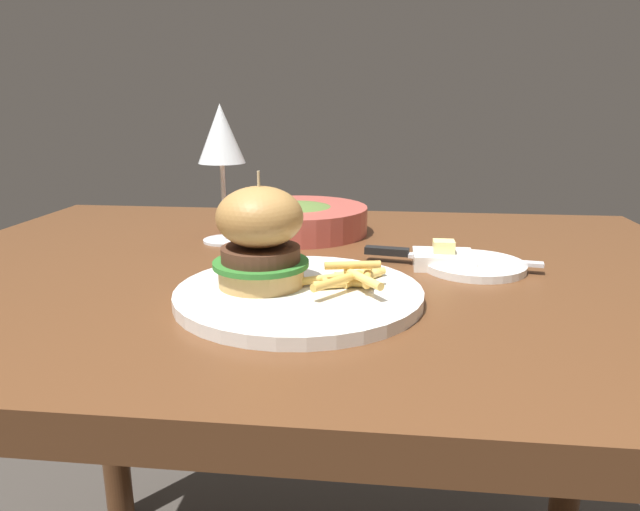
% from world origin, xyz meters
% --- Properties ---
extents(dining_table, '(1.11, 0.80, 0.74)m').
position_xyz_m(dining_table, '(0.00, 0.00, 0.64)').
color(dining_table, '#56331C').
rests_on(dining_table, ground).
extents(main_plate, '(0.27, 0.27, 0.01)m').
position_xyz_m(main_plate, '(0.01, -0.15, 0.75)').
color(main_plate, white).
rests_on(main_plate, dining_table).
extents(burger_sandwich, '(0.11, 0.11, 0.13)m').
position_xyz_m(burger_sandwich, '(-0.04, -0.14, 0.81)').
color(burger_sandwich, tan).
rests_on(burger_sandwich, main_plate).
extents(fries_pile, '(0.10, 0.11, 0.03)m').
position_xyz_m(fries_pile, '(0.06, -0.14, 0.77)').
color(fries_pile, '#EABC5B').
rests_on(fries_pile, main_plate).
extents(wine_glass, '(0.07, 0.07, 0.21)m').
position_xyz_m(wine_glass, '(-0.15, 0.11, 0.90)').
color(wine_glass, silver).
rests_on(wine_glass, dining_table).
extents(bread_plate, '(0.13, 0.13, 0.01)m').
position_xyz_m(bread_plate, '(0.22, 0.00, 0.74)').
color(bread_plate, white).
rests_on(bread_plate, dining_table).
extents(table_knife, '(0.23, 0.05, 0.01)m').
position_xyz_m(table_knife, '(0.17, 0.01, 0.75)').
color(table_knife, silver).
rests_on(table_knife, bread_plate).
extents(butter_dish, '(0.08, 0.06, 0.04)m').
position_xyz_m(butter_dish, '(0.18, 0.01, 0.75)').
color(butter_dish, white).
rests_on(butter_dish, dining_table).
extents(soup_bowl, '(0.23, 0.23, 0.05)m').
position_xyz_m(soup_bowl, '(-0.04, 0.19, 0.76)').
color(soup_bowl, '#B24C42').
rests_on(soup_bowl, dining_table).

